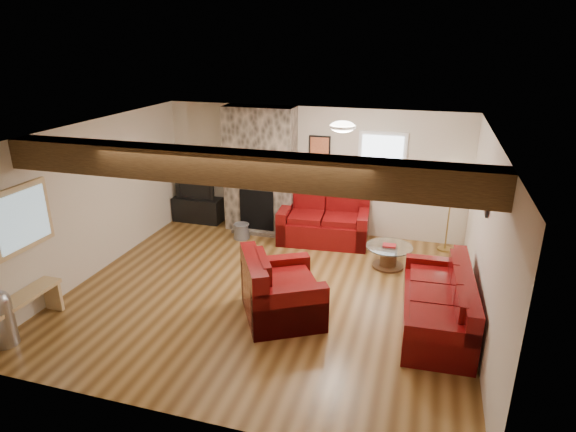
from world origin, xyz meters
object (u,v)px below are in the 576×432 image
Objects in this scene: armchair_red at (282,286)px; television at (196,187)px; floor_lamp at (453,184)px; loveseat at (324,219)px; sofa_three at (437,300)px; tv_cabinet at (198,209)px; coffee_table at (388,256)px.

television is (-2.85, 3.09, 0.30)m from armchair_red.
television is 0.58× the size of floor_lamp.
armchair_red reaches higher than loveseat.
television reaches higher than sofa_three.
television is (-4.93, 2.75, 0.37)m from sofa_three.
armchair_red is at bearing -47.37° from tv_cabinet.
tv_cabinet is at bearing 169.00° from loveseat.
sofa_three is 1.37× the size of floor_lamp.
armchair_red is at bearing -94.41° from loveseat.
sofa_three is at bearing -93.54° from floor_lamp.
loveseat is 1.46× the size of armchair_red.
tv_cabinet is at bearing 13.41° from armchair_red.
armchair_red is 2.39m from coffee_table.
coffee_table is 0.92× the size of television.
television is (-2.82, 0.30, 0.32)m from loveseat.
floor_lamp is (0.95, 1.03, 1.09)m from coffee_table.
loveseat is 2.79m from armchair_red.
floor_lamp reaches higher than loveseat.
armchair_red is 4.21m from tv_cabinet.
coffee_table is at bearing -36.29° from loveseat.
tv_cabinet is 1.20× the size of television.
loveseat is 1.95× the size of television.
coffee_table is (-0.79, 1.65, -0.20)m from sofa_three.
tv_cabinet is 0.69× the size of floor_lamp.
floor_lamp reaches higher than television.
sofa_three is at bearing -29.15° from television.
coffee_table is at bearing -14.93° from tv_cabinet.
tv_cabinet is at bearing -121.86° from sofa_three.
armchair_red is at bearing -47.37° from television.
sofa_three is 1.98× the size of tv_cabinet.
coffee_table is 0.77× the size of tv_cabinet.
coffee_table is 4.33m from television.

